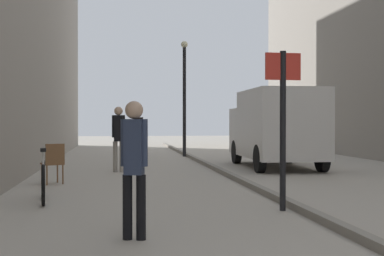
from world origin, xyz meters
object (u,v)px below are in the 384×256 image
Objects in this scene: street_sign_post at (283,116)px; cafe_chair_near_window at (53,161)px; lamp_post at (184,90)px; pedestrian_main_foreground at (134,160)px; pedestrian_far_crossing at (138,131)px; bicycle_leaning at (43,181)px; delivery_van at (276,126)px; pedestrian_mid_block at (118,134)px.

street_sign_post is 2.77× the size of cafe_chair_near_window.
lamp_post is at bearing 40.71° from cafe_chair_near_window.
pedestrian_main_foreground reaches higher than cafe_chair_near_window.
pedestrian_far_crossing is at bearing -160.42° from lamp_post.
street_sign_post is at bearing -85.36° from pedestrian_far_crossing.
lamp_post is 2.70× the size of bicycle_leaning.
cafe_chair_near_window is at bearing -48.86° from street_sign_post.
delivery_van is 2.79× the size of bicycle_leaning.
delivery_van is at bearing 14.84° from pedestrian_mid_block.
delivery_van reaches higher than pedestrian_mid_block.
bicycle_leaning is 2.76m from cafe_chair_near_window.
bicycle_leaning is at bearing -112.14° from cafe_chair_near_window.
bicycle_leaning is at bearing -98.43° from pedestrian_mid_block.
delivery_van is at bearing -100.09° from pedestrian_main_foreground.
pedestrian_far_crossing is 2.62m from lamp_post.
bicycle_leaning is at bearing -108.81° from lamp_post.
lamp_post is at bearing 112.37° from delivery_van.
pedestrian_main_foreground is at bearing 33.66° from street_sign_post.
delivery_van reaches higher than cafe_chair_near_window.
bicycle_leaning is (-6.28, -6.36, -0.91)m from delivery_van.
delivery_van is at bearing -54.05° from pedestrian_far_crossing.
pedestrian_mid_block is 5.87m from pedestrian_far_crossing.
pedestrian_mid_block reaches higher than pedestrian_far_crossing.
pedestrian_main_foreground is 3.12m from street_sign_post.
pedestrian_far_crossing is at bearing -76.59° from pedestrian_main_foreground.
street_sign_post reaches higher than pedestrian_mid_block.
bicycle_leaning is (-1.38, -5.56, -0.70)m from pedestrian_mid_block.
pedestrian_mid_block reaches higher than cafe_chair_near_window.
lamp_post is at bearing 72.69° from pedestrian_mid_block.
pedestrian_mid_block is (-0.15, 8.91, 0.10)m from pedestrian_main_foreground.
delivery_van is 8.22m from street_sign_post.
lamp_post is 12.94m from bicycle_leaning.
cafe_chair_near_window is at bearing 85.54° from bicycle_leaning.
pedestrian_mid_block is at bearing -101.28° from pedestrian_far_crossing.
cafe_chair_near_window is (-4.12, 4.29, -1.00)m from street_sign_post.
delivery_van is at bearing -108.89° from street_sign_post.
delivery_van is at bearing 38.25° from bicycle_leaning.
cafe_chair_near_window is at bearing -112.75° from pedestrian_mid_block.
delivery_van is (4.90, 0.81, 0.21)m from pedestrian_mid_block.
cafe_chair_near_window is at bearing -108.37° from pedestrian_far_crossing.
cafe_chair_near_window is at bearing -149.18° from delivery_van.
pedestrian_mid_block is 0.72× the size of street_sign_post.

